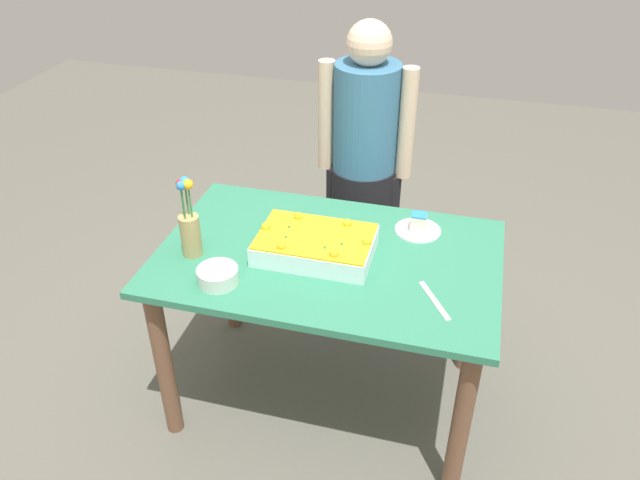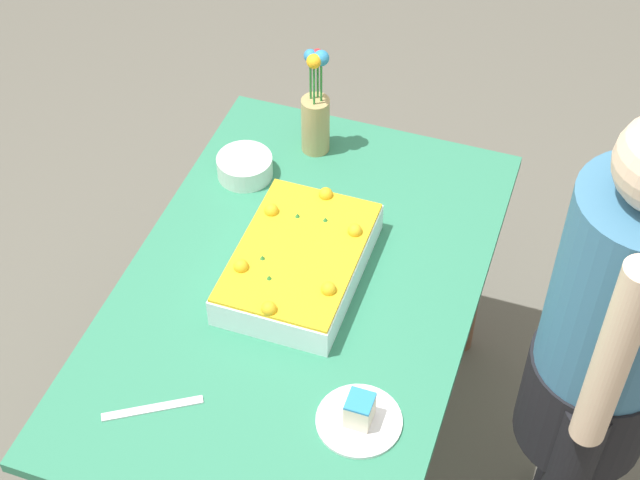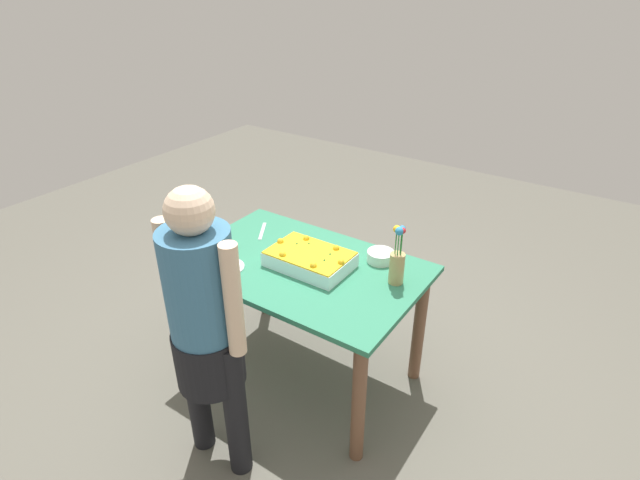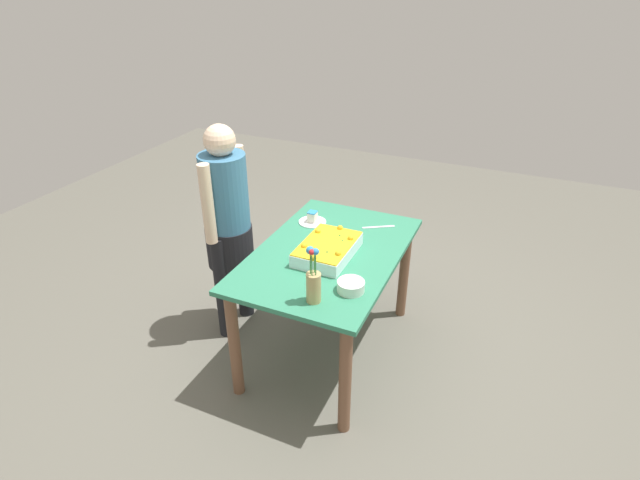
{
  "view_description": "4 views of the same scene",
  "coord_description": "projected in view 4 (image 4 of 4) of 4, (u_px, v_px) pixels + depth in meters",
  "views": [
    {
      "loc": [
        0.48,
        -1.92,
        2.16
      ],
      "look_at": [
        -0.05,
        0.05,
        0.8
      ],
      "focal_mm": 35.0,
      "sensor_mm": 36.0,
      "label": 1
    },
    {
      "loc": [
        1.46,
        0.56,
        2.57
      ],
      "look_at": [
        -0.04,
        0.04,
        0.92
      ],
      "focal_mm": 55.0,
      "sensor_mm": 36.0,
      "label": 2
    },
    {
      "loc": [
        -1.39,
        1.88,
        2.21
      ],
      "look_at": [
        -0.08,
        -0.06,
        0.93
      ],
      "focal_mm": 28.0,
      "sensor_mm": 36.0,
      "label": 3
    },
    {
      "loc": [
        -2.44,
        -1.03,
        2.33
      ],
      "look_at": [
        -0.08,
        0.02,
        0.89
      ],
      "focal_mm": 28.0,
      "sensor_mm": 36.0,
      "label": 4
    }
  ],
  "objects": [
    {
      "name": "cake_knife",
      "position": [
        379.0,
        227.0,
        3.35
      ],
      "size": [
        0.13,
        0.2,
        0.0
      ],
      "primitive_type": "cube",
      "rotation": [
        0.0,
        0.0,
        2.12
      ],
      "color": "silver",
      "rests_on": "dining_table"
    },
    {
      "name": "serving_plate_with_slice",
      "position": [
        312.0,
        219.0,
        3.4
      ],
      "size": [
        0.19,
        0.19,
        0.08
      ],
      "color": "white",
      "rests_on": "dining_table"
    },
    {
      "name": "person_standing",
      "position": [
        227.0,
        219.0,
        3.28
      ],
      "size": [
        0.45,
        0.31,
        1.49
      ],
      "rotation": [
        0.0,
        0.0,
        -1.57
      ],
      "color": "black",
      "rests_on": "ground_plane"
    },
    {
      "name": "flower_vase",
      "position": [
        313.0,
        281.0,
        2.56
      ],
      "size": [
        0.08,
        0.08,
        0.33
      ],
      "color": "tan",
      "rests_on": "dining_table"
    },
    {
      "name": "sheet_cake",
      "position": [
        328.0,
        249.0,
        3.0
      ],
      "size": [
        0.44,
        0.3,
        0.11
      ],
      "color": "white",
      "rests_on": "dining_table"
    },
    {
      "name": "fruit_bowl",
      "position": [
        351.0,
        286.0,
        2.68
      ],
      "size": [
        0.15,
        0.15,
        0.06
      ],
      "primitive_type": "cylinder",
      "color": "silver",
      "rests_on": "dining_table"
    },
    {
      "name": "dining_table",
      "position": [
        328.0,
        270.0,
        3.13
      ],
      "size": [
        1.32,
        0.85,
        0.78
      ],
      "color": "#307D5C",
      "rests_on": "ground_plane"
    },
    {
      "name": "ground_plane",
      "position": [
        328.0,
        348.0,
        3.45
      ],
      "size": [
        8.0,
        8.0,
        0.0
      ],
      "primitive_type": "plane",
      "color": "#5F5C52"
    }
  ]
}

